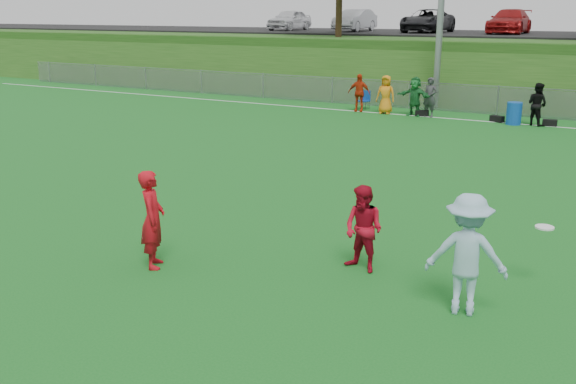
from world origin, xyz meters
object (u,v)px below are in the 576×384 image
Objects in this scene: frisbee at (545,227)px; recycling_bin at (514,113)px; player_red_left at (153,219)px; player_blue at (467,254)px; player_red_center at (364,229)px.

recycling_bin is (-3.32, 16.27, -0.60)m from frisbee.
frisbee is at bearing -102.16° from player_red_left.
player_blue reaches higher than player_red_left.
frisbee is at bearing -78.46° from recycling_bin.
recycling_bin is at bearing 101.54° from frisbee.
player_red_center is at bearing -88.35° from recycling_bin.
player_blue is (5.30, 0.84, 0.05)m from player_red_left.
player_red_left is 0.95× the size of player_blue.
player_red_center is (3.33, 1.62, -0.11)m from player_red_left.
player_red_left is 1.15× the size of player_red_center.
player_red_center is at bearing -32.69° from player_blue.
player_blue is 17.97m from recycling_bin.
player_blue reaches higher than frisbee.
player_red_left is 6.60m from frisbee.
player_blue is 1.75m from frisbee.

